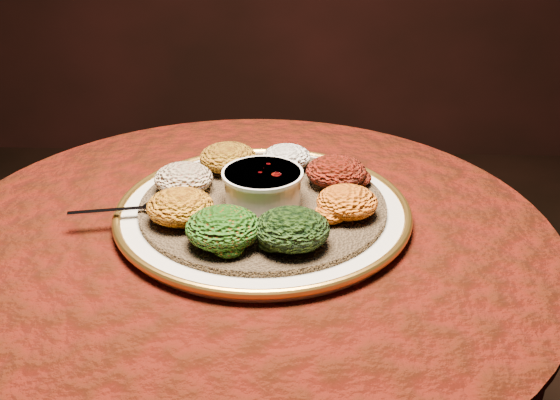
{
  "coord_description": "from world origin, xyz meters",
  "views": [
    {
      "loc": [
        0.09,
        -0.84,
        1.22
      ],
      "look_at": [
        0.05,
        0.04,
        0.76
      ],
      "focal_mm": 40.0,
      "sensor_mm": 36.0,
      "label": 1
    }
  ],
  "objects": [
    {
      "name": "table",
      "position": [
        0.0,
        0.0,
        0.55
      ],
      "size": [
        0.96,
        0.96,
        0.73
      ],
      "color": "black",
      "rests_on": "ground"
    },
    {
      "name": "platter",
      "position": [
        0.02,
        0.03,
        0.75
      ],
      "size": [
        0.47,
        0.47,
        0.02
      ],
      "rotation": [
        0.0,
        0.0,
        0.02
      ],
      "color": "beige",
      "rests_on": "table"
    },
    {
      "name": "injera",
      "position": [
        0.02,
        0.03,
        0.76
      ],
      "size": [
        0.42,
        0.42,
        0.01
      ],
      "primitive_type": "cylinder",
      "rotation": [
        0.0,
        0.0,
        -0.08
      ],
      "color": "brown",
      "rests_on": "platter"
    },
    {
      "name": "stew_bowl",
      "position": [
        0.02,
        0.03,
        0.79
      ],
      "size": [
        0.13,
        0.13,
        0.05
      ],
      "color": "silver",
      "rests_on": "injera"
    },
    {
      "name": "spoon",
      "position": [
        -0.15,
        -0.0,
        0.77
      ],
      "size": [
        0.16,
        0.05,
        0.01
      ],
      "rotation": [
        0.0,
        0.0,
        -2.94
      ],
      "color": "silver",
      "rests_on": "injera"
    },
    {
      "name": "portion_ayib",
      "position": [
        0.06,
        0.16,
        0.78
      ],
      "size": [
        0.08,
        0.08,
        0.04
      ],
      "primitive_type": "ellipsoid",
      "color": "white",
      "rests_on": "injera"
    },
    {
      "name": "portion_kitfo",
      "position": [
        0.14,
        0.1,
        0.79
      ],
      "size": [
        0.1,
        0.1,
        0.05
      ],
      "primitive_type": "ellipsoid",
      "color": "black",
      "rests_on": "injera"
    },
    {
      "name": "portion_tikil",
      "position": [
        0.15,
        -0.01,
        0.78
      ],
      "size": [
        0.09,
        0.09,
        0.04
      ],
      "primitive_type": "ellipsoid",
      "color": "#B7730F",
      "rests_on": "injera"
    },
    {
      "name": "portion_gomen",
      "position": [
        0.07,
        -0.1,
        0.79
      ],
      "size": [
        0.11,
        0.1,
        0.05
      ],
      "primitive_type": "ellipsoid",
      "color": "black",
      "rests_on": "injera"
    },
    {
      "name": "portion_mixveg",
      "position": [
        -0.02,
        -0.1,
        0.79
      ],
      "size": [
        0.11,
        0.1,
        0.05
      ],
      "primitive_type": "ellipsoid",
      "color": "#A8270A",
      "rests_on": "injera"
    },
    {
      "name": "portion_kik",
      "position": [
        -0.09,
        -0.03,
        0.79
      ],
      "size": [
        0.1,
        0.1,
        0.05
      ],
      "primitive_type": "ellipsoid",
      "color": "#C17611",
      "rests_on": "injera"
    },
    {
      "name": "portion_timatim",
      "position": [
        -0.11,
        0.06,
        0.78
      ],
      "size": [
        0.1,
        0.09,
        0.05
      ],
      "primitive_type": "ellipsoid",
      "color": "#700806",
      "rests_on": "injera"
    },
    {
      "name": "portion_shiro",
      "position": [
        -0.04,
        0.15,
        0.79
      ],
      "size": [
        0.1,
        0.09,
        0.05
      ],
      "primitive_type": "ellipsoid",
      "color": "#8E6211",
      "rests_on": "injera"
    }
  ]
}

